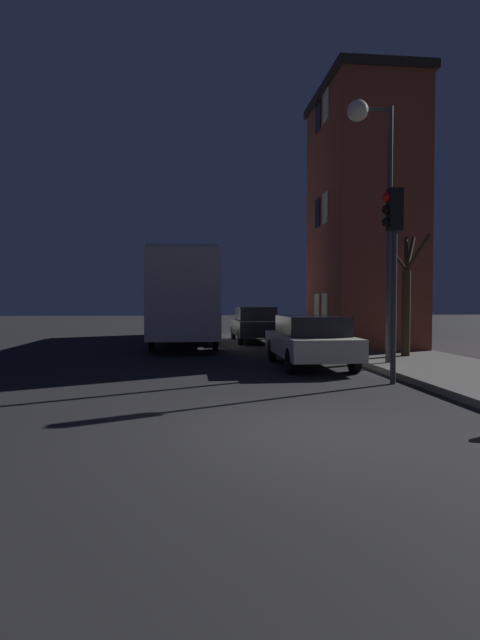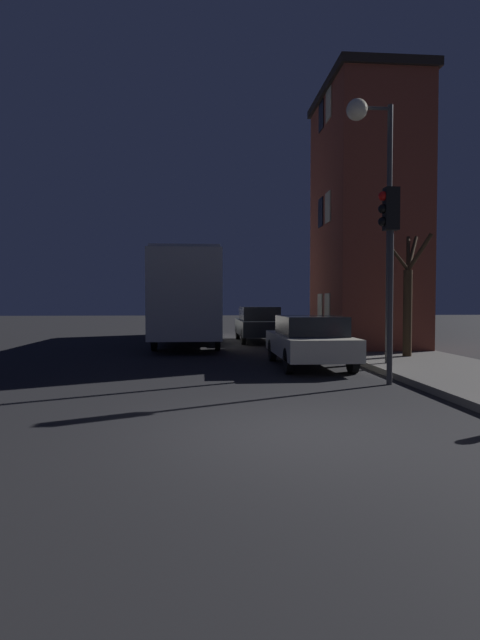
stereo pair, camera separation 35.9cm
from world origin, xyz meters
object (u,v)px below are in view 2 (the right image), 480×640
(traffic_light, at_px, (389,244))
(bus, at_px, (188,293))
(streetlamp, at_px, (371,164))
(car_near_lane, at_px, (309,340))
(car_mid_lane, at_px, (258,324))
(bare_tree, at_px, (408,297))

(traffic_light, bearing_deg, bus, 111.10)
(streetlamp, xyz_separation_m, traffic_light, (-0.48, -2.58, -2.41))
(traffic_light, xyz_separation_m, bus, (-4.54, 11.75, -0.82))
(traffic_light, distance_m, bus, 12.63)
(car_near_lane, height_order, car_mid_lane, car_mid_lane)
(traffic_light, height_order, bare_tree, traffic_light)
(bare_tree, distance_m, bus, 10.14)
(streetlamp, height_order, car_near_lane, streetlamp)
(bus, bearing_deg, streetlamp, -61.33)
(bus, height_order, car_mid_lane, bus)
(streetlamp, bearing_deg, bus, 118.67)
(streetlamp, distance_m, car_near_lane, 4.95)
(car_mid_lane, bearing_deg, traffic_light, -83.10)
(bus, relative_size, car_near_lane, 2.76)
(traffic_light, relative_size, bus, 0.36)
(traffic_light, distance_m, car_near_lane, 3.94)
(car_near_lane, bearing_deg, car_mid_lane, 92.45)
(traffic_light, height_order, bus, traffic_light)
(traffic_light, bearing_deg, car_mid_lane, 96.90)
(car_mid_lane, bearing_deg, bare_tree, -63.89)
(streetlamp, xyz_separation_m, car_near_lane, (-1.53, 0.47, -4.68))
(bus, bearing_deg, traffic_light, -68.90)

